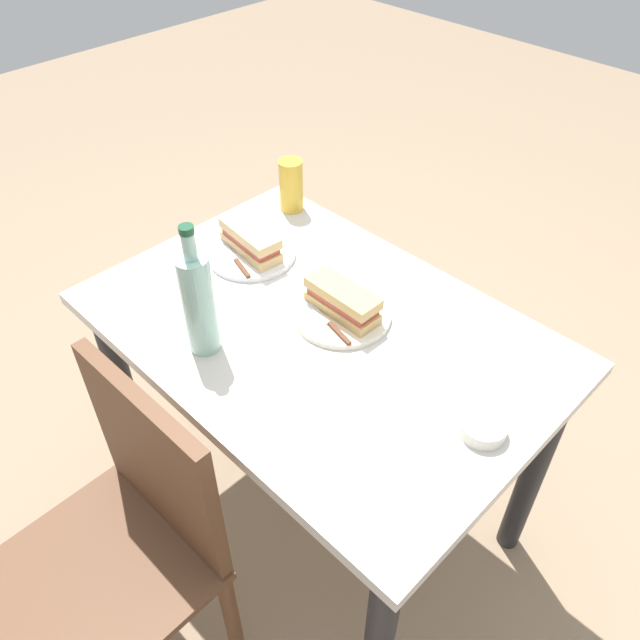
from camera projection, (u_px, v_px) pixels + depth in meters
ground_plane at (320, 504)px, 1.92m from camera, size 8.00×8.00×0.00m
dining_table at (320, 366)px, 1.51m from camera, size 1.05×0.72×0.73m
chair_far at (127, 540)px, 1.29m from camera, size 0.41×0.41×0.87m
plate_near at (342, 314)px, 1.45m from camera, size 0.23×0.23×0.01m
baguette_sandwich_near at (343, 300)px, 1.42m from camera, size 0.18×0.07×0.07m
knife_near at (329, 324)px, 1.41m from camera, size 0.18×0.05×0.01m
plate_far at (252, 253)px, 1.62m from camera, size 0.23×0.23×0.01m
baguette_sandwich_far at (251, 240)px, 1.59m from camera, size 0.19×0.09×0.07m
knife_far at (237, 260)px, 1.58m from camera, size 0.18×0.06×0.01m
water_bottle at (199, 302)px, 1.30m from camera, size 0.07×0.07×0.31m
beer_glass at (291, 185)px, 1.75m from camera, size 0.07×0.07×0.15m
olive_bowl at (483, 427)px, 1.20m from camera, size 0.09×0.09×0.03m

